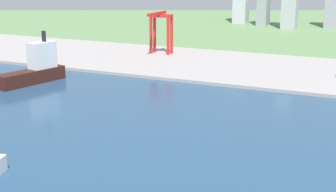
% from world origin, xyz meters
% --- Properties ---
extents(ground_plane, '(2400.00, 2400.00, 0.00)m').
position_xyz_m(ground_plane, '(0.00, 300.00, 0.00)').
color(ground_plane, '#5E8250').
extents(industrial_pier, '(840.00, 140.00, 2.50)m').
position_xyz_m(industrial_pier, '(0.00, 490.00, 1.25)').
color(industrial_pier, '#9B9492').
rests_on(industrial_pier, ground).
extents(cargo_ship, '(24.23, 57.39, 38.01)m').
position_xyz_m(cargo_ship, '(-178.95, 372.93, 10.95)').
color(cargo_ship, '#381914').
rests_on(cargo_ship, water_bay).
extents(port_crane_red, '(20.87, 36.74, 41.00)m').
position_xyz_m(port_crane_red, '(-143.40, 515.30, 31.20)').
color(port_crane_red, red).
rests_on(port_crane_red, industrial_pier).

